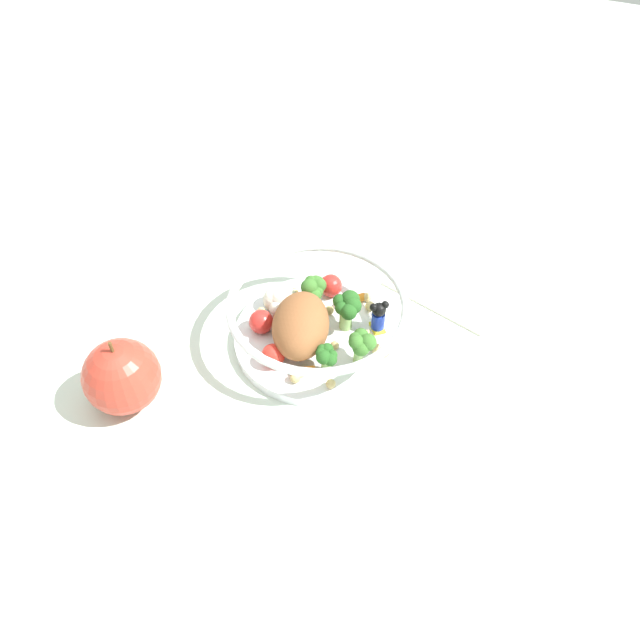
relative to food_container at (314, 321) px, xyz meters
The scene contains 4 objects.
ground_plane 0.03m from the food_container, 54.72° to the right, with size 2.40×2.40×0.00m, color silver.
food_container is the anchor object (origin of this frame).
loose_apple 0.21m from the food_container, 137.02° to the left, with size 0.08×0.08×0.09m.
folded_napkin 0.21m from the food_container, 36.26° to the right, with size 0.15×0.14×0.01m, color silver.
Camera 1 is at (-0.44, -0.20, 0.54)m, focal length 35.53 mm.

